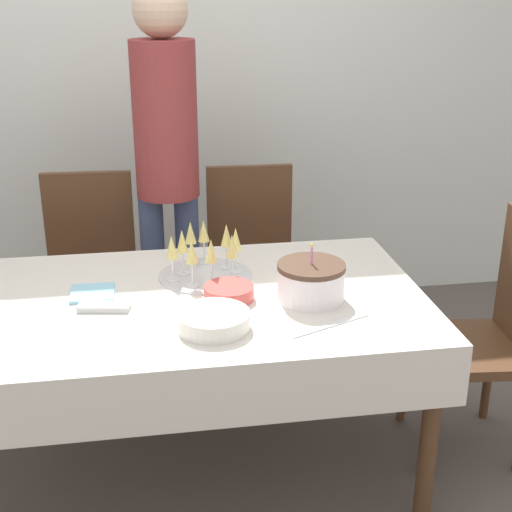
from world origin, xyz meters
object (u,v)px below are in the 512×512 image
(dining_chair_far_right, at_px, (253,261))
(birthday_cake, at_px, (311,282))
(plate_stack_main, at_px, (214,320))
(champagne_tray, at_px, (205,253))
(dining_chair_far_left, at_px, (91,271))
(dining_chair_right_end, at_px, (491,327))
(person_standing, at_px, (166,147))
(plate_stack_dessert, at_px, (229,293))

(dining_chair_far_right, height_order, birthday_cake, dining_chair_far_right)
(plate_stack_main, bearing_deg, dining_chair_far_right, 74.62)
(champagne_tray, bearing_deg, dining_chair_far_left, 126.87)
(dining_chair_right_end, bearing_deg, person_standing, 143.55)
(birthday_cake, bearing_deg, person_standing, 115.21)
(dining_chair_far_left, bearing_deg, champagne_tray, -53.13)
(birthday_cake, relative_size, plate_stack_dessert, 1.35)
(dining_chair_far_left, height_order, birthday_cake, dining_chair_far_left)
(plate_stack_main, bearing_deg, dining_chair_far_left, 113.24)
(dining_chair_far_left, xyz_separation_m, plate_stack_dessert, (0.53, -0.84, 0.23))
(birthday_cake, bearing_deg, dining_chair_right_end, 5.87)
(person_standing, bearing_deg, dining_chair_right_end, -36.45)
(plate_stack_dessert, bearing_deg, dining_chair_far_right, 75.69)
(champagne_tray, bearing_deg, dining_chair_far_right, 66.34)
(dining_chair_right_end, xyz_separation_m, champagne_tray, (-1.06, 0.19, 0.29))
(dining_chair_far_right, relative_size, birthday_cake, 4.10)
(dining_chair_right_end, xyz_separation_m, plate_stack_dessert, (-1.00, -0.03, 0.23))
(champagne_tray, xyz_separation_m, plate_stack_main, (-0.02, -0.43, -0.06))
(birthday_cake, bearing_deg, plate_stack_main, -154.91)
(dining_chair_far_right, bearing_deg, dining_chair_far_left, -179.99)
(dining_chair_right_end, relative_size, birthday_cake, 4.10)
(plate_stack_main, distance_m, plate_stack_dessert, 0.22)
(dining_chair_far_left, relative_size, dining_chair_far_right, 1.00)
(plate_stack_main, bearing_deg, dining_chair_right_end, 12.53)
(dining_chair_far_right, bearing_deg, champagne_tray, -113.66)
(dining_chair_far_right, height_order, dining_chair_right_end, same)
(champagne_tray, bearing_deg, birthday_cake, -38.21)
(birthday_cake, bearing_deg, plate_stack_dessert, 170.33)
(dining_chair_far_right, distance_m, champagne_tray, 0.74)
(plate_stack_main, relative_size, plate_stack_dessert, 1.35)
(dining_chair_right_end, height_order, birthday_cake, dining_chair_right_end)
(champagne_tray, height_order, plate_stack_dessert, champagne_tray)
(dining_chair_right_end, distance_m, champagne_tray, 1.12)
(dining_chair_far_left, height_order, dining_chair_far_right, same)
(dining_chair_far_right, distance_m, plate_stack_main, 1.12)
(plate_stack_dessert, bearing_deg, plate_stack_main, -109.51)
(birthday_cake, height_order, person_standing, person_standing)
(birthday_cake, bearing_deg, champagne_tray, 141.79)
(dining_chair_far_left, relative_size, birthday_cake, 4.10)
(champagne_tray, distance_m, plate_stack_main, 0.43)
(dining_chair_far_right, xyz_separation_m, person_standing, (-0.38, 0.05, 0.54))
(plate_stack_main, distance_m, person_standing, 1.15)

